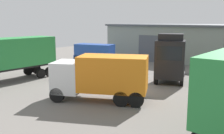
{
  "coord_description": "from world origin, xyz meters",
  "views": [
    {
      "loc": [
        12.4,
        -17.22,
        5.6
      ],
      "look_at": [
        -1.4,
        0.4,
        1.6
      ],
      "focal_mm": 42.0,
      "sensor_mm": 36.0,
      "label": 1
    }
  ],
  "objects_px": {
    "delivery_van_blue": "(94,54)",
    "box_truck_white": "(101,75)",
    "container_trailer_grey": "(5,54)",
    "tractor_unit_black": "(171,60)"
  },
  "relations": [
    {
      "from": "delivery_van_blue",
      "to": "box_truck_white",
      "type": "relative_size",
      "value": 0.75
    },
    {
      "from": "tractor_unit_black",
      "to": "container_trailer_grey",
      "type": "height_order",
      "value": "tractor_unit_black"
    },
    {
      "from": "delivery_van_blue",
      "to": "tractor_unit_black",
      "type": "bearing_deg",
      "value": 153.01
    },
    {
      "from": "delivery_van_blue",
      "to": "container_trailer_grey",
      "type": "height_order",
      "value": "container_trailer_grey"
    },
    {
      "from": "delivery_van_blue",
      "to": "box_truck_white",
      "type": "xyz_separation_m",
      "value": [
        10.34,
        -10.69,
        0.38
      ]
    },
    {
      "from": "container_trailer_grey",
      "to": "box_truck_white",
      "type": "xyz_separation_m",
      "value": [
        10.56,
        1.05,
        -0.73
      ]
    },
    {
      "from": "delivery_van_blue",
      "to": "box_truck_white",
      "type": "height_order",
      "value": "box_truck_white"
    },
    {
      "from": "delivery_van_blue",
      "to": "box_truck_white",
      "type": "distance_m",
      "value": 14.88
    },
    {
      "from": "tractor_unit_black",
      "to": "delivery_van_blue",
      "type": "xyz_separation_m",
      "value": [
        -11.74,
        2.65,
        -0.66
      ]
    },
    {
      "from": "box_truck_white",
      "to": "tractor_unit_black",
      "type": "bearing_deg",
      "value": -126.41
    }
  ]
}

